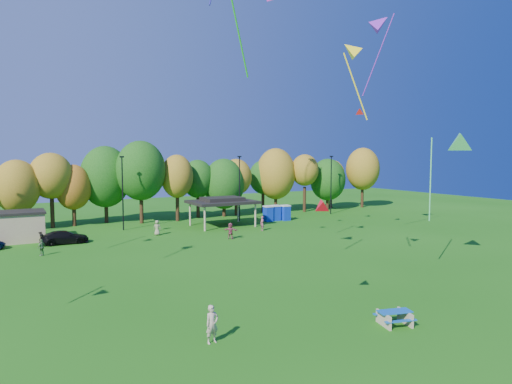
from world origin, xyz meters
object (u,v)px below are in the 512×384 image
porta_potties (276,213)px  car_d (64,237)px  kite_flyer (212,324)px  picnic_table (394,317)px

porta_potties → car_d: bearing=-172.7°
porta_potties → car_d: (-28.02, -3.58, -0.41)m
porta_potties → kite_flyer: 42.04m
car_d → porta_potties: bearing=-83.0°
car_d → picnic_table: bearing=-158.7°
picnic_table → kite_flyer: size_ratio=1.13×
picnic_table → car_d: (-13.10, 33.13, 0.23)m
picnic_table → kite_flyer: 9.98m
kite_flyer → car_d: (-3.47, 30.54, -0.26)m
picnic_table → kite_flyer: bearing=179.6°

